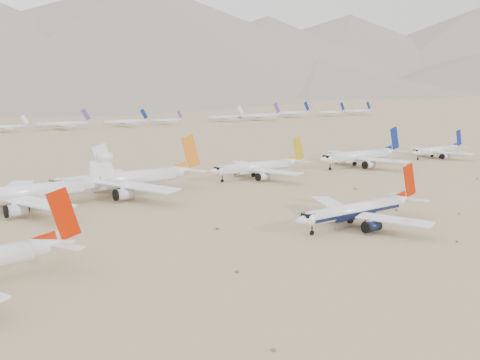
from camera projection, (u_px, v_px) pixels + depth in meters
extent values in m
plane|color=#8E7352|center=(341.00, 224.00, 143.91)|extent=(7000.00, 7000.00, 0.00)
cylinder|color=white|center=(355.00, 210.00, 140.98)|extent=(31.82, 3.76, 3.76)
cube|color=black|center=(355.00, 212.00, 141.07)|extent=(31.19, 3.82, 0.85)
sphere|color=white|center=(309.00, 219.00, 132.11)|extent=(3.76, 3.76, 3.76)
cube|color=black|center=(308.00, 215.00, 131.61)|extent=(2.63, 2.45, 0.94)
cone|color=white|center=(403.00, 200.00, 151.90)|extent=(7.96, 3.76, 3.76)
cube|color=white|center=(395.00, 220.00, 133.43)|extent=(12.29, 19.37, 0.59)
cube|color=white|center=(418.00, 200.00, 149.71)|extent=(5.05, 6.60, 0.23)
cylinder|color=black|center=(372.00, 226.00, 134.09)|extent=(4.42, 2.71, 2.71)
cube|color=white|center=(332.00, 204.00, 151.52)|extent=(12.29, 19.37, 0.59)
cube|color=white|center=(397.00, 195.00, 155.64)|extent=(5.05, 6.60, 0.23)
cylinder|color=black|center=(329.00, 214.00, 146.76)|extent=(4.42, 2.71, 2.71)
cube|color=#AD1800|center=(409.00, 180.00, 152.14)|extent=(6.03, 0.30, 9.94)
cylinder|color=black|center=(312.00, 233.00, 133.32)|extent=(1.13, 0.47, 1.13)
cylinder|color=black|center=(365.00, 225.00, 140.23)|extent=(1.58, 0.94, 1.58)
cylinder|color=black|center=(350.00, 220.00, 144.49)|extent=(1.58, 0.94, 1.58)
cone|color=white|center=(53.00, 245.00, 107.79)|extent=(8.86, 4.25, 4.25)
cube|color=white|center=(68.00, 246.00, 105.34)|extent=(5.63, 7.36, 0.26)
cube|color=white|center=(56.00, 236.00, 111.96)|extent=(5.63, 7.36, 0.26)
cube|color=#AD1800|center=(64.00, 214.00, 108.06)|extent=(6.72, 0.34, 11.07)
cylinder|color=white|center=(358.00, 156.00, 240.09)|extent=(35.83, 4.34, 4.34)
cube|color=silver|center=(358.00, 157.00, 240.19)|extent=(35.11, 4.41, 0.98)
sphere|color=white|center=(329.00, 159.00, 230.10)|extent=(4.34, 4.34, 4.34)
cube|color=black|center=(327.00, 156.00, 229.52)|extent=(3.04, 2.82, 1.09)
cone|color=white|center=(390.00, 152.00, 252.37)|extent=(8.96, 4.34, 4.34)
cube|color=white|center=(384.00, 160.00, 231.54)|extent=(13.84, 21.81, 0.67)
cube|color=white|center=(400.00, 151.00, 249.90)|extent=(5.69, 7.44, 0.26)
cylinder|color=silver|center=(369.00, 165.00, 232.29)|extent=(4.98, 3.13, 3.13)
cube|color=white|center=(342.00, 154.00, 251.99)|extent=(13.84, 21.81, 0.67)
cube|color=white|center=(386.00, 149.00, 256.60)|extent=(5.69, 7.44, 0.26)
cylinder|color=silver|center=(340.00, 160.00, 246.65)|extent=(4.98, 3.13, 3.13)
cube|color=navy|center=(395.00, 138.00, 252.64)|extent=(6.79, 0.35, 11.19)
cylinder|color=black|center=(330.00, 169.00, 231.49)|extent=(1.30, 0.54, 1.30)
cylinder|color=black|center=(365.00, 165.00, 239.19)|extent=(1.82, 1.09, 1.82)
cylinder|color=black|center=(355.00, 164.00, 244.12)|extent=(1.82, 1.09, 1.82)
cylinder|color=white|center=(255.00, 167.00, 211.35)|extent=(32.62, 3.96, 3.96)
cube|color=silver|center=(255.00, 168.00, 211.44)|extent=(31.97, 4.02, 0.89)
sphere|color=white|center=(220.00, 171.00, 202.26)|extent=(3.96, 3.96, 3.96)
cube|color=black|center=(219.00, 168.00, 201.73)|extent=(2.78, 2.58, 0.99)
cone|color=white|center=(294.00, 162.00, 222.54)|extent=(8.16, 3.96, 3.96)
cube|color=white|center=(278.00, 172.00, 203.57)|extent=(12.60, 19.85, 0.61)
cube|color=white|center=(303.00, 162.00, 220.28)|extent=(5.18, 6.77, 0.24)
cylinder|color=silver|center=(263.00, 176.00, 204.25)|extent=(4.53, 2.85, 2.85)
cube|color=white|center=(243.00, 164.00, 222.20)|extent=(12.60, 19.85, 0.61)
cube|color=white|center=(291.00, 159.00, 226.39)|extent=(5.18, 6.77, 0.24)
cylinder|color=silver|center=(239.00, 171.00, 217.33)|extent=(4.53, 2.85, 2.85)
cube|color=#B49417|center=(298.00, 148.00, 222.78)|extent=(6.18, 0.32, 10.19)
cylinder|color=black|center=(222.00, 181.00, 203.53)|extent=(1.19, 0.50, 1.19)
cylinder|color=black|center=(262.00, 177.00, 210.54)|extent=(1.67, 0.99, 1.67)
cylinder|color=black|center=(253.00, 175.00, 215.03)|extent=(1.67, 0.99, 1.67)
cylinder|color=white|center=(119.00, 179.00, 178.70)|extent=(40.10, 4.90, 4.90)
cube|color=silver|center=(119.00, 181.00, 178.81)|extent=(39.30, 4.97, 1.10)
sphere|color=white|center=(59.00, 186.00, 167.52)|extent=(4.90, 4.90, 4.90)
cube|color=black|center=(56.00, 182.00, 166.87)|extent=(3.43, 3.19, 1.23)
cone|color=white|center=(184.00, 171.00, 192.45)|extent=(10.02, 4.90, 4.90)
cube|color=white|center=(146.00, 187.00, 169.11)|extent=(15.49, 24.40, 0.76)
cube|color=white|center=(195.00, 171.00, 189.67)|extent=(6.36, 8.32, 0.29)
cylinder|color=silver|center=(125.00, 194.00, 169.96)|extent=(5.57, 3.53, 3.53)
cube|color=white|center=(112.00, 175.00, 192.04)|extent=(15.49, 24.40, 0.76)
cube|color=white|center=(183.00, 167.00, 197.18)|extent=(6.36, 8.32, 0.29)
cylinder|color=silver|center=(103.00, 184.00, 186.06)|extent=(5.57, 3.53, 3.53)
cube|color=#CB6B17|center=(191.00, 152.00, 192.74)|extent=(7.60, 0.39, 12.52)
cylinder|color=black|center=(63.00, 200.00, 169.09)|extent=(1.47, 0.61, 1.47)
cylinder|color=black|center=(128.00, 194.00, 177.68)|extent=(2.06, 1.23, 2.06)
cylinder|color=black|center=(121.00, 190.00, 183.24)|extent=(2.06, 1.23, 2.06)
cylinder|color=white|center=(17.00, 193.00, 157.28)|extent=(38.97, 4.67, 4.67)
cube|color=silver|center=(17.00, 195.00, 157.38)|extent=(38.19, 4.74, 1.05)
cone|color=white|center=(96.00, 183.00, 170.64)|extent=(9.74, 4.67, 4.67)
cube|color=white|center=(40.00, 203.00, 148.00)|extent=(15.05, 23.72, 0.73)
cube|color=white|center=(107.00, 183.00, 167.96)|extent=(6.19, 8.09, 0.28)
cylinder|color=silver|center=(17.00, 210.00, 148.81)|extent=(5.41, 3.36, 3.36)
cube|color=white|center=(17.00, 187.00, 170.20)|extent=(15.05, 23.72, 0.73)
cube|color=white|center=(97.00, 179.00, 175.23)|extent=(6.19, 8.09, 0.28)
cylinder|color=silver|center=(3.00, 198.00, 164.38)|extent=(5.41, 3.36, 3.36)
cube|color=white|center=(104.00, 162.00, 170.94)|extent=(7.39, 0.37, 12.17)
cylinder|color=white|center=(104.00, 157.00, 170.82)|extent=(4.87, 3.02, 3.02)
cylinder|color=black|center=(26.00, 209.00, 156.33)|extent=(1.96, 1.17, 1.96)
cylinder|color=black|center=(21.00, 205.00, 161.62)|extent=(1.96, 1.17, 1.96)
cylinder|color=white|center=(435.00, 150.00, 268.63)|extent=(28.35, 3.42, 3.42)
cube|color=silver|center=(435.00, 151.00, 268.71)|extent=(27.79, 3.48, 0.77)
sphere|color=white|center=(417.00, 152.00, 260.73)|extent=(3.42, 3.42, 3.42)
cube|color=black|center=(417.00, 150.00, 260.27)|extent=(2.40, 2.23, 0.86)
cone|color=white|center=(456.00, 147.00, 278.36)|extent=(7.09, 3.42, 3.42)
cube|color=white|center=(455.00, 153.00, 261.87)|extent=(10.95, 17.26, 0.53)
cube|color=white|center=(463.00, 147.00, 276.40)|extent=(4.50, 5.88, 0.21)
cylinder|color=silver|center=(445.00, 156.00, 262.46)|extent=(3.94, 2.47, 2.47)
cube|color=white|center=(421.00, 149.00, 278.05)|extent=(10.95, 17.26, 0.53)
cube|color=white|center=(452.00, 146.00, 281.70)|extent=(4.50, 5.88, 0.21)
cylinder|color=silver|center=(421.00, 153.00, 273.82)|extent=(3.94, 2.47, 2.47)
cube|color=navy|center=(459.00, 138.00, 278.57)|extent=(5.37, 0.27, 8.85)
cylinder|color=black|center=(418.00, 159.00, 261.82)|extent=(1.03, 0.43, 1.03)
cylinder|color=black|center=(440.00, 157.00, 267.93)|extent=(1.44, 0.86, 1.44)
cylinder|color=black|center=(432.00, 156.00, 271.81)|extent=(1.44, 0.86, 1.44)
cylinder|color=silver|center=(5.00, 127.00, 406.09)|extent=(31.10, 3.07, 3.07)
cube|color=white|center=(25.00, 120.00, 413.32)|extent=(6.19, 0.31, 7.80)
cube|color=silver|center=(7.00, 128.00, 399.66)|extent=(8.19, 14.31, 0.31)
cube|color=silver|center=(3.00, 127.00, 412.70)|extent=(8.19, 14.31, 0.31)
cylinder|color=silver|center=(62.00, 124.00, 428.82)|extent=(41.67, 4.12, 4.12)
cube|color=#51348C|center=(86.00, 115.00, 438.50)|extent=(8.30, 0.41, 10.45)
cube|color=silver|center=(66.00, 126.00, 420.19)|extent=(10.98, 19.18, 0.41)
cube|color=silver|center=(58.00, 124.00, 437.67)|extent=(10.98, 19.18, 0.41)
cylinder|color=silver|center=(125.00, 122.00, 455.84)|extent=(37.28, 3.68, 3.68)
cube|color=navy|center=(144.00, 114.00, 464.50)|extent=(7.42, 0.37, 9.35)
cube|color=silver|center=(130.00, 123.00, 448.12)|extent=(9.82, 17.16, 0.37)
cube|color=silver|center=(121.00, 122.00, 463.76)|extent=(9.82, 17.16, 0.37)
cylinder|color=silver|center=(166.00, 120.00, 478.75)|extent=(29.39, 2.90, 2.90)
cube|color=#51348C|center=(180.00, 114.00, 485.57)|extent=(5.85, 0.29, 7.37)
cube|color=silver|center=(170.00, 121.00, 472.66)|extent=(7.74, 13.53, 0.29)
cube|color=silver|center=(162.00, 120.00, 484.99)|extent=(7.74, 13.53, 0.29)
cylinder|color=silver|center=(225.00, 117.00, 514.26)|extent=(38.34, 3.79, 3.79)
cube|color=white|center=(241.00, 110.00, 523.17)|extent=(7.64, 0.38, 9.62)
cube|color=silver|center=(231.00, 118.00, 506.32)|extent=(10.10, 17.65, 0.38)
cube|color=silver|center=(220.00, 117.00, 522.41)|extent=(10.10, 17.65, 0.38)
cylinder|color=silver|center=(260.00, 116.00, 530.56)|extent=(44.71, 4.42, 4.42)
cube|color=#51348C|center=(277.00, 108.00, 540.94)|extent=(8.91, 0.44, 11.22)
cube|color=silver|center=(267.00, 117.00, 521.30)|extent=(11.78, 20.58, 0.44)
cube|color=silver|center=(253.00, 116.00, 540.06)|extent=(11.78, 20.58, 0.44)
cylinder|color=silver|center=(292.00, 113.00, 577.96)|extent=(43.01, 4.25, 4.25)
cube|color=navy|center=(307.00, 106.00, 587.95)|extent=(8.57, 0.43, 10.79)
cube|color=silver|center=(299.00, 114.00, 569.06)|extent=(11.33, 19.80, 0.43)
cube|color=silver|center=(286.00, 113.00, 587.10)|extent=(11.33, 19.80, 0.43)
cylinder|color=silver|center=(331.00, 113.00, 595.33)|extent=(38.22, 3.78, 3.78)
cube|color=navy|center=(342.00, 106.00, 604.20)|extent=(7.61, 0.38, 9.59)
cube|color=silver|center=(337.00, 113.00, 587.41)|extent=(10.07, 17.60, 0.38)
cube|color=silver|center=(324.00, 113.00, 603.44)|extent=(10.07, 17.60, 0.38)
cylinder|color=silver|center=(357.00, 111.00, 620.08)|extent=(38.90, 3.84, 3.84)
cube|color=navy|center=(368.00, 105.00, 629.11)|extent=(7.75, 0.38, 9.76)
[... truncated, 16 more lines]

